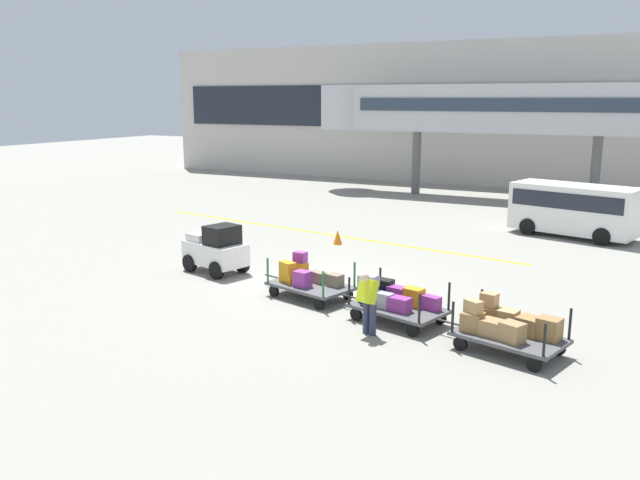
% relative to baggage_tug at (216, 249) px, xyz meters
% --- Properties ---
extents(ground_plane, '(120.00, 120.00, 0.00)m').
position_rel_baggage_tug_xyz_m(ground_plane, '(3.77, 0.05, -0.75)').
color(ground_plane, gray).
extents(apron_lead_line, '(17.59, 3.08, 0.01)m').
position_rel_baggage_tug_xyz_m(apron_lead_line, '(0.10, 7.06, -0.75)').
color(apron_lead_line, yellow).
rests_on(apron_lead_line, ground_plane).
extents(terminal_building, '(50.35, 2.51, 9.02)m').
position_rel_baggage_tug_xyz_m(terminal_building, '(3.77, 26.03, 3.77)').
color(terminal_building, '#BCB7AD').
rests_on(terminal_building, ground_plane).
extents(jet_bridge, '(19.80, 3.00, 6.25)m').
position_rel_baggage_tug_xyz_m(jet_bridge, '(2.81, 20.04, 4.15)').
color(jet_bridge, '#B7B7BC').
rests_on(jet_bridge, ground_plane).
extents(baggage_tug, '(2.31, 1.68, 1.58)m').
position_rel_baggage_tug_xyz_m(baggage_tug, '(0.00, 0.00, 0.00)').
color(baggage_tug, white).
rests_on(baggage_tug, ground_plane).
extents(baggage_cart_lead, '(3.09, 1.94, 1.18)m').
position_rel_baggage_tug_xyz_m(baggage_cart_lead, '(3.91, -1.03, -0.24)').
color(baggage_cart_lead, '#4C4C4F').
rests_on(baggage_cart_lead, ground_plane).
extents(baggage_cart_middle, '(3.09, 1.94, 1.14)m').
position_rel_baggage_tug_xyz_m(baggage_cart_middle, '(6.81, -1.79, -0.22)').
color(baggage_cart_middle, '#4C4C4F').
rests_on(baggage_cart_middle, ground_plane).
extents(baggage_cart_tail, '(3.09, 1.94, 1.16)m').
position_rel_baggage_tug_xyz_m(baggage_cart_tail, '(9.73, -2.54, -0.20)').
color(baggage_cart_tail, '#4C4C4F').
rests_on(baggage_cart_tail, ground_plane).
extents(baggage_handler, '(0.49, 0.50, 1.56)m').
position_rel_baggage_tug_xyz_m(baggage_handler, '(6.61, -3.03, 0.11)').
color(baggage_handler, '#2D334C').
rests_on(baggage_handler, ground_plane).
extents(shuttle_van, '(5.13, 3.07, 2.10)m').
position_rel_baggage_tug_xyz_m(shuttle_van, '(9.47, 11.25, 0.48)').
color(shuttle_van, white).
rests_on(shuttle_van, ground_plane).
extents(safety_cone_near, '(0.36, 0.36, 0.55)m').
position_rel_baggage_tug_xyz_m(safety_cone_near, '(1.65, 5.53, -0.48)').
color(safety_cone_near, orange).
rests_on(safety_cone_near, ground_plane).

